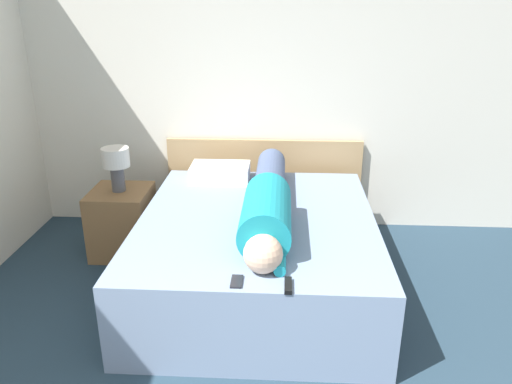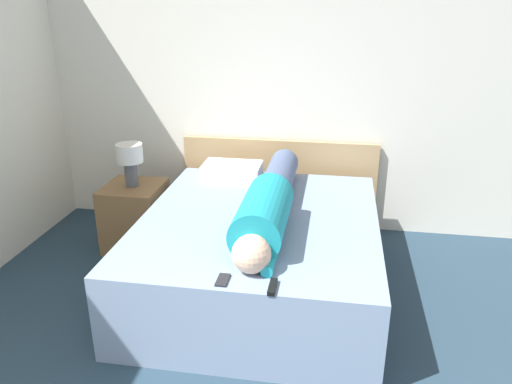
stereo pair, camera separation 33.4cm
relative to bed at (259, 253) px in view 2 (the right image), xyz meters
name	(u,v)px [view 2 (the right image)]	position (x,y,z in m)	size (l,w,h in m)	color
wall_back	(263,87)	(-0.17, 1.21, 1.01)	(5.11, 0.06, 2.60)	silver
bed	(259,253)	(0.00, 0.00, 0.00)	(1.68, 1.98, 0.58)	#7589A8
headboard	(279,183)	(0.00, 1.14, 0.13)	(1.80, 0.04, 0.84)	tan
nightstand	(135,216)	(-1.17, 0.50, -0.01)	(0.48, 0.50, 0.56)	brown
table_lamp	(130,158)	(-1.17, 0.50, 0.51)	(0.22, 0.22, 0.36)	#4C4C51
person_lying	(269,203)	(0.08, -0.07, 0.43)	(0.32, 1.81, 0.32)	#DBB293
pillow_near_headboard	(232,172)	(-0.36, 0.75, 0.36)	(0.49, 0.32, 0.14)	white
tv_remote	(273,287)	(0.22, -0.92, 0.30)	(0.04, 0.15, 0.02)	black
cell_phone	(223,280)	(-0.06, -0.89, 0.30)	(0.06, 0.13, 0.01)	black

